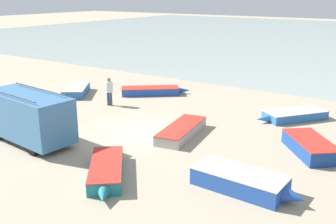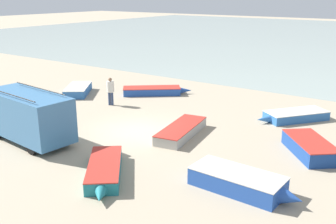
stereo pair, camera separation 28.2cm
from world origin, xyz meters
name	(u,v)px [view 2 (the right image)]	position (x,y,z in m)	size (l,w,h in m)	color
ground_plane	(136,131)	(0.00, 0.00, 0.00)	(200.00, 200.00, 0.00)	tan
parked_van	(28,115)	(-3.35, -3.95, 1.29)	(5.23, 2.38, 2.49)	teal
fishing_rowboat_0	(182,130)	(2.23, 1.01, 0.25)	(1.91, 4.80, 0.51)	#ADA89E
fishing_rowboat_1	(154,91)	(-3.88, 6.73, 0.26)	(4.29, 3.73, 0.52)	#234CA3
fishing_rowboat_2	(78,89)	(-8.44, 3.86, 0.29)	(3.09, 3.73, 0.57)	#2D66AD
fishing_rowboat_3	(241,182)	(7.15, -2.71, 0.34)	(4.12, 1.61, 0.68)	#234CA3
fishing_rowboat_4	(308,146)	(8.14, 2.23, 0.33)	(3.18, 3.51, 0.67)	navy
fishing_rowboat_5	(104,170)	(2.32, -4.72, 0.26)	(3.34, 3.79, 0.53)	#1E757F
fishing_rowboat_6	(294,116)	(6.09, 6.62, 0.26)	(3.30, 3.93, 0.51)	#2D66AD
fisherman_0	(110,89)	(-4.47, 2.96, 1.06)	(0.47, 0.47, 1.78)	navy
fisherman_1	(22,97)	(-7.36, -1.45, 1.02)	(0.45, 0.45, 1.71)	navy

